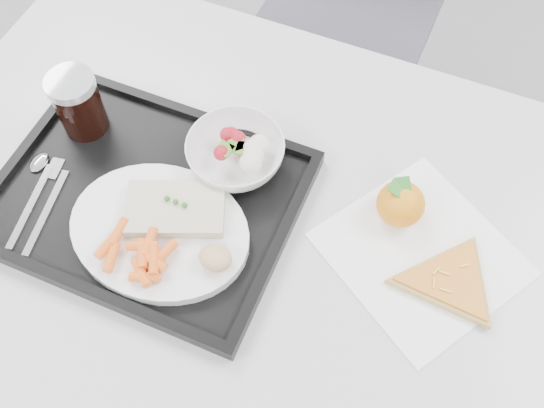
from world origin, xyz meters
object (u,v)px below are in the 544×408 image
at_px(salad_bowl, 236,153).
at_px(pizza_slice, 450,281).
at_px(dinner_plate, 160,231).
at_px(tray, 147,199).
at_px(tangerine, 401,204).
at_px(cola_glass, 78,103).
at_px(table, 267,244).

bearing_deg(salad_bowl, pizza_slice, -10.22).
bearing_deg(dinner_plate, tray, 136.94).
bearing_deg(tangerine, dinner_plate, -150.86).
bearing_deg(tangerine, tray, -160.85).
xyz_separation_m(salad_bowl, tangerine, (0.26, 0.01, -0.00)).
bearing_deg(cola_glass, pizza_slice, -3.43).
xyz_separation_m(dinner_plate, pizza_slice, (0.41, 0.09, -0.01)).
bearing_deg(salad_bowl, tangerine, 3.11).
height_order(tray, tangerine, tangerine).
distance_m(cola_glass, tangerine, 0.52).
xyz_separation_m(dinner_plate, salad_bowl, (0.05, 0.16, 0.01)).
bearing_deg(pizza_slice, tangerine, 141.82).
relative_size(tray, dinner_plate, 1.67).
bearing_deg(cola_glass, tray, -28.27).
relative_size(dinner_plate, pizza_slice, 1.12).
relative_size(cola_glass, pizza_slice, 0.45).
distance_m(dinner_plate, tangerine, 0.36).
bearing_deg(salad_bowl, dinner_plate, -107.42).
xyz_separation_m(tray, salad_bowl, (0.10, 0.11, 0.03)).
bearing_deg(salad_bowl, cola_glass, -173.70).
bearing_deg(dinner_plate, pizza_slice, 12.84).
height_order(salad_bowl, cola_glass, cola_glass).
xyz_separation_m(table, cola_glass, (-0.34, 0.05, 0.14)).
height_order(tray, dinner_plate, dinner_plate).
distance_m(table, dinner_plate, 0.18).
bearing_deg(cola_glass, table, -8.06).
bearing_deg(table, dinner_plate, -148.53).
xyz_separation_m(tray, tangerine, (0.36, 0.13, 0.03)).
xyz_separation_m(cola_glass, tangerine, (0.52, 0.04, -0.04)).
bearing_deg(table, cola_glass, 171.94).
relative_size(tangerine, pizza_slice, 0.32).
bearing_deg(tray, dinner_plate, -43.06).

